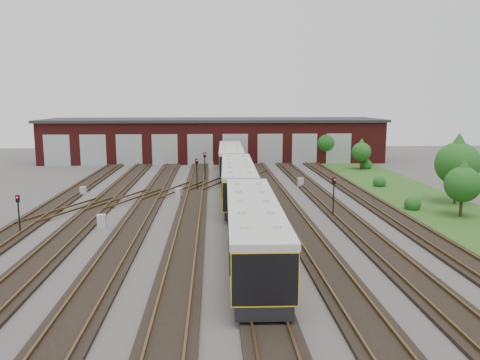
{
  "coord_description": "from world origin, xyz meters",
  "views": [
    {
      "loc": [
        -0.2,
        -32.54,
        9.06
      ],
      "look_at": [
        2.22,
        8.96,
        2.0
      ],
      "focal_mm": 35.0,
      "sensor_mm": 36.0,
      "label": 1
    }
  ],
  "objects": [
    {
      "name": "relay_cabinet_0",
      "position": [
        -8.27,
        0.67,
        0.49
      ],
      "size": [
        0.65,
        0.56,
        0.98
      ],
      "primitive_type": "cube",
      "rotation": [
        0.0,
        0.0,
        0.12
      ],
      "color": "#B0B1B5",
      "rests_on": "ground"
    },
    {
      "name": "signal_mast_3",
      "position": [
        9.24,
        2.95,
        2.02
      ],
      "size": [
        0.29,
        0.28,
        3.15
      ],
      "rotation": [
        0.0,
        0.0,
        0.33
      ],
      "color": "black",
      "rests_on": "ground"
    },
    {
      "name": "signal_mast_2",
      "position": [
        -1.83,
        14.1,
        2.14
      ],
      "size": [
        0.31,
        0.3,
        3.34
      ],
      "rotation": [
        0.0,
        0.0,
        0.34
      ],
      "color": "black",
      "rests_on": "ground"
    },
    {
      "name": "track_network",
      "position": [
        -0.17,
        0.59,
        0.11
      ],
      "size": [
        30.4,
        70.0,
        0.33
      ],
      "color": "black",
      "rests_on": "ground"
    },
    {
      "name": "relay_cabinet_1",
      "position": [
        -12.76,
        12.66,
        0.43
      ],
      "size": [
        0.64,
        0.58,
        0.87
      ],
      "primitive_type": "cube",
      "rotation": [
        0.0,
        0.0,
        -0.35
      ],
      "color": "#B0B1B5",
      "rests_on": "ground"
    },
    {
      "name": "tree_1",
      "position": [
        19.44,
        27.99,
        2.69
      ],
      "size": [
        2.53,
        2.53,
        4.19
      ],
      "color": "#322416",
      "rests_on": "ground"
    },
    {
      "name": "tree_0",
      "position": [
        16.16,
        35.0,
        3.43
      ],
      "size": [
        3.22,
        3.22,
        5.33
      ],
      "color": "#322416",
      "rests_on": "ground"
    },
    {
      "name": "tree_2",
      "position": [
        21.21,
        6.89,
        4.07
      ],
      "size": [
        3.82,
        3.82,
        6.33
      ],
      "color": "#322416",
      "rests_on": "ground"
    },
    {
      "name": "relay_cabinet_2",
      "position": [
        -3.45,
        11.09,
        0.45
      ],
      "size": [
        0.68,
        0.64,
        0.9
      ],
      "primitive_type": "cube",
      "rotation": [
        0.0,
        0.0,
        -0.43
      ],
      "color": "#B0B1B5",
      "rests_on": "ground"
    },
    {
      "name": "grass_verge",
      "position": [
        19.0,
        10.0,
        0.03
      ],
      "size": [
        8.0,
        55.0,
        0.05
      ],
      "primitive_type": "cube",
      "color": "#254F1A",
      "rests_on": "ground"
    },
    {
      "name": "relay_cabinet_4",
      "position": [
        9.05,
        15.84,
        0.49
      ],
      "size": [
        0.64,
        0.55,
        0.98
      ],
      "primitive_type": "cube",
      "rotation": [
        0.0,
        0.0,
        0.11
      ],
      "color": "#B0B1B5",
      "rests_on": "ground"
    },
    {
      "name": "bush_1",
      "position": [
        17.53,
        15.59,
        0.68
      ],
      "size": [
        1.36,
        1.36,
        1.36
      ],
      "primitive_type": "sphere",
      "color": "#164513",
      "rests_on": "ground"
    },
    {
      "name": "bush_0",
      "position": [
        16.52,
        4.91,
        0.68
      ],
      "size": [
        1.36,
        1.36,
        1.36
      ],
      "primitive_type": "sphere",
      "color": "#164513",
      "rests_on": "ground"
    },
    {
      "name": "maintenance_shed",
      "position": [
        -0.01,
        39.97,
        3.2
      ],
      "size": [
        51.0,
        12.5,
        6.35
      ],
      "color": "#531614",
      "rests_on": "ground"
    },
    {
      "name": "ground",
      "position": [
        0.0,
        0.0,
        0.0
      ],
      "size": [
        120.0,
        120.0,
        0.0
      ],
      "primitive_type": "plane",
      "color": "#403E3B",
      "rests_on": "ground"
    },
    {
      "name": "metro_train",
      "position": [
        2.0,
        8.61,
        1.98
      ],
      "size": [
        3.19,
        47.61,
        3.21
      ],
      "rotation": [
        0.0,
        0.0,
        -0.02
      ],
      "color": "black",
      "rests_on": "ground"
    },
    {
      "name": "tree_3",
      "position": [
        19.25,
        2.27,
        2.96
      ],
      "size": [
        2.78,
        2.78,
        4.61
      ],
      "color": "#322416",
      "rests_on": "ground"
    },
    {
      "name": "signal_mast_0",
      "position": [
        -13.47,
        -0.69,
        1.78
      ],
      "size": [
        0.26,
        0.25,
        2.75
      ],
      "rotation": [
        0.0,
        0.0,
        0.14
      ],
      "color": "black",
      "rests_on": "ground"
    },
    {
      "name": "bush_2",
      "position": [
        20.38,
        28.72,
        0.77
      ],
      "size": [
        1.55,
        1.55,
        1.55
      ],
      "primitive_type": "sphere",
      "color": "#164513",
      "rests_on": "ground"
    },
    {
      "name": "relay_cabinet_3",
      "position": [
        -0.51,
        29.57,
        0.5
      ],
      "size": [
        0.69,
        0.61,
        1.01
      ],
      "primitive_type": "cube",
      "rotation": [
        0.0,
        0.0,
        0.19
      ],
      "color": "#B0B1B5",
      "rests_on": "ground"
    },
    {
      "name": "signal_mast_1",
      "position": [
        -1.13,
        20.43,
        2.1
      ],
      "size": [
        0.31,
        0.29,
        3.26
      ],
      "rotation": [
        0.0,
        0.0,
        0.21
      ],
      "color": "black",
      "rests_on": "ground"
    }
  ]
}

